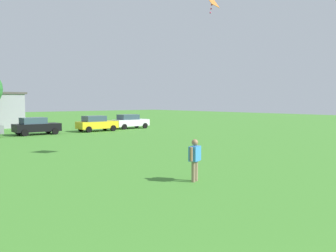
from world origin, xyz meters
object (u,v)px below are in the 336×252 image
at_px(adult_bystander, 195,156).
at_px(kite, 212,1).
at_px(parked_car_yellow_4, 96,123).
at_px(parked_car_white_5, 130,121).
at_px(parked_car_black_3, 36,126).

relative_size(adult_bystander, kite, 1.45).
distance_m(parked_car_yellow_4, parked_car_white_5, 5.16).
relative_size(parked_car_black_3, parked_car_white_5, 1.00).
bearing_deg(kite, parked_car_yellow_4, 78.80).
relative_size(parked_car_black_3, parked_car_yellow_4, 1.00).
xyz_separation_m(parked_car_black_3, parked_car_white_5, (11.55, 1.04, 0.00)).
height_order(parked_car_black_3, parked_car_white_5, same).
relative_size(kite, parked_car_white_5, 0.28).
bearing_deg(parked_car_white_5, kite, -112.51).
distance_m(kite, parked_car_yellow_4, 23.02).
distance_m(parked_car_black_3, parked_car_white_5, 11.59).
bearing_deg(adult_bystander, kite, 15.32).
xyz_separation_m(parked_car_yellow_4, parked_car_white_5, (5.04, 1.09, 0.00)).
distance_m(adult_bystander, parked_car_black_3, 25.08).
height_order(adult_bystander, parked_car_white_5, adult_bystander).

